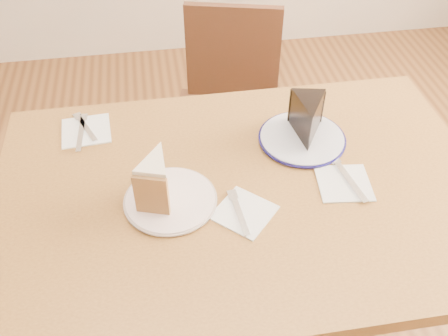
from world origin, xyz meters
TOP-DOWN VIEW (x-y plane):
  - table at (0.00, 0.00)m, footprint 1.20×0.80m
  - chair_far at (0.08, 0.66)m, footprint 0.50×0.50m
  - plate_cream at (-0.18, -0.02)m, footprint 0.21×0.21m
  - plate_navy at (0.19, 0.15)m, footprint 0.22×0.22m
  - carrot_cake at (-0.20, -0.00)m, footprint 0.10×0.12m
  - chocolate_cake at (0.20, 0.15)m, footprint 0.11×0.14m
  - napkin_cream at (-0.01, -0.08)m, footprint 0.17×0.17m
  - napkin_navy at (0.24, -0.03)m, footprint 0.14×0.14m
  - napkin_spare at (-0.38, 0.28)m, footprint 0.14×0.14m
  - fork_cream at (-0.03, -0.08)m, footprint 0.03×0.14m
  - knife_navy at (0.26, -0.02)m, footprint 0.04×0.17m
  - fork_spare at (-0.39, 0.29)m, footprint 0.07×0.13m
  - knife_spare at (-0.40, 0.27)m, footprint 0.02×0.16m

SIDE VIEW (x-z plane):
  - chair_far at x=0.08m, z-range 0.05..0.89m
  - table at x=0.00m, z-range 0.28..1.03m
  - napkin_cream at x=-0.01m, z-range 0.75..0.75m
  - napkin_navy at x=0.24m, z-range 0.75..0.75m
  - napkin_spare at x=-0.38m, z-range 0.75..0.75m
  - plate_cream at x=-0.18m, z-range 0.75..0.76m
  - plate_navy at x=0.19m, z-range 0.75..0.76m
  - fork_cream at x=-0.03m, z-range 0.75..0.76m
  - knife_navy at x=0.26m, z-range 0.75..0.76m
  - fork_spare at x=-0.39m, z-range 0.75..0.76m
  - knife_spare at x=-0.40m, z-range 0.75..0.76m
  - chocolate_cake at x=0.20m, z-range 0.76..0.86m
  - carrot_cake at x=-0.20m, z-range 0.76..0.87m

